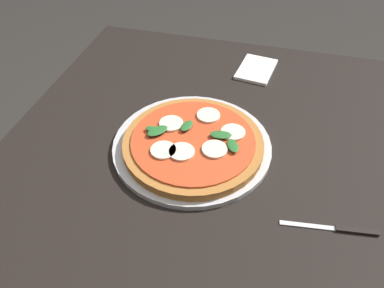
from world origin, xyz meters
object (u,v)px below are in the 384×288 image
serving_tray (192,145)px  napkin (256,69)px  knife (341,229)px  dining_table (206,207)px  pizza (193,143)px

serving_tray → napkin: serving_tray is taller
knife → dining_table: bearing=-105.7°
serving_tray → knife: size_ratio=1.99×
serving_tray → pizza: pizza is taller
pizza → knife: pizza is taller
serving_tray → napkin: bearing=164.8°
dining_table → napkin: napkin is taller
serving_tray → pizza: 0.02m
napkin → serving_tray: bearing=-15.2°
dining_table → napkin: bearing=173.9°
pizza → dining_table: bearing=39.0°
pizza → knife: 0.33m
dining_table → pizza: bearing=-141.0°
napkin → knife: 0.53m
serving_tray → pizza: size_ratio=1.15×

